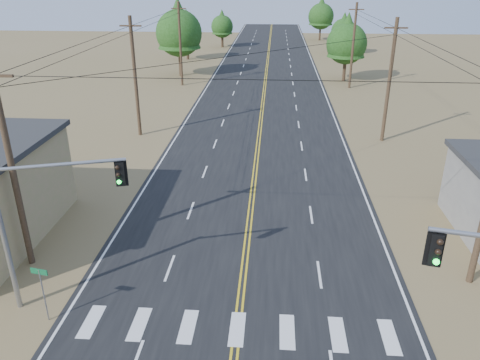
{
  "coord_description": "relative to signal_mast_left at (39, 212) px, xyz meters",
  "views": [
    {
      "loc": [
        1.19,
        -6.66,
        13.1
      ],
      "look_at": [
        -0.39,
        14.91,
        3.5
      ],
      "focal_mm": 35.0,
      "sensor_mm": 36.0,
      "label": 1
    }
  ],
  "objects": [
    {
      "name": "utility_pole_left_near",
      "position": [
        -2.48,
        2.82,
        0.73
      ],
      "size": [
        1.8,
        0.3,
        10.0
      ],
      "color": "#4C3826",
      "rests_on": "ground"
    },
    {
      "name": "road",
      "position": [
        8.02,
        20.82,
        -4.37
      ],
      "size": [
        15.0,
        200.0,
        0.02
      ],
      "primitive_type": "cube",
      "color": "black",
      "rests_on": "ground"
    },
    {
      "name": "tree_right_far",
      "position": [
        18.5,
        87.72,
        0.98
      ],
      "size": [
        5.26,
        5.26,
        8.76
      ],
      "color": "#3F2D1E",
      "rests_on": "ground"
    },
    {
      "name": "tree_right_mid",
      "position": [
        20.86,
        69.32,
        -0.07
      ],
      "size": [
        4.23,
        4.23,
        7.06
      ],
      "color": "#3F2D1E",
      "rests_on": "ground"
    },
    {
      "name": "tree_right_near",
      "position": [
        18.36,
        47.07,
        0.9
      ],
      "size": [
        5.18,
        5.18,
        8.63
      ],
      "color": "#3F2D1E",
      "rests_on": "ground"
    },
    {
      "name": "utility_pole_right_mid",
      "position": [
        18.52,
        22.82,
        0.73
      ],
      "size": [
        1.8,
        0.3,
        10.0
      ],
      "color": "#4C3826",
      "rests_on": "ground"
    },
    {
      "name": "utility_pole_right_far",
      "position": [
        18.52,
        42.82,
        0.73
      ],
      "size": [
        1.8,
        0.3,
        10.0
      ],
      "color": "#4C3826",
      "rests_on": "ground"
    },
    {
      "name": "tree_left_near",
      "position": [
        -3.79,
        48.85,
        1.92
      ],
      "size": [
        6.18,
        6.18,
        10.31
      ],
      "color": "#3F2D1E",
      "rests_on": "ground"
    },
    {
      "name": "utility_pole_left_mid",
      "position": [
        -2.48,
        22.82,
        0.73
      ],
      "size": [
        1.8,
        0.3,
        10.0
      ],
      "color": "#4C3826",
      "rests_on": "ground"
    },
    {
      "name": "street_sign",
      "position": [
        0.22,
        -1.18,
        -2.7
      ],
      "size": [
        0.74,
        0.16,
        2.51
      ],
      "rotation": [
        0.0,
        0.0,
        -0.18
      ],
      "color": "gray",
      "rests_on": "ground"
    },
    {
      "name": "tree_left_mid",
      "position": [
        -5.16,
        62.16,
        0.47
      ],
      "size": [
        4.76,
        4.76,
        7.93
      ],
      "color": "#3F2D1E",
      "rests_on": "ground"
    },
    {
      "name": "signal_mast_left",
      "position": [
        0.0,
        0.0,
        0.0
      ],
      "size": [
        4.95,
        1.7,
        6.51
      ],
      "rotation": [
        0.0,
        0.0,
        0.3
      ],
      "color": "gray",
      "rests_on": "ground"
    },
    {
      "name": "tree_left_far",
      "position": [
        -0.98,
        76.44,
        -0.17
      ],
      "size": [
        4.14,
        4.14,
        6.9
      ],
      "color": "#3F2D1E",
      "rests_on": "ground"
    },
    {
      "name": "utility_pole_left_far",
      "position": [
        -2.48,
        42.82,
        0.73
      ],
      "size": [
        1.8,
        0.3,
        10.0
      ],
      "color": "#4C3826",
      "rests_on": "ground"
    }
  ]
}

